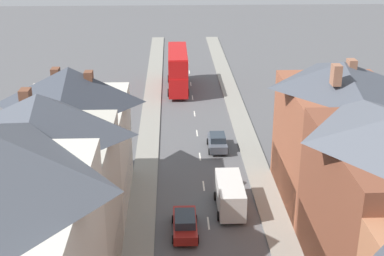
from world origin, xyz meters
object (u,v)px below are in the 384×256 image
(car_parked_left_b, at_px, (185,224))
(car_mid_white, at_px, (217,142))
(delivery_van, at_px, (230,194))
(double_decker_bus_lead, at_px, (178,69))

(car_parked_left_b, bearing_deg, car_mid_white, 76.44)
(car_parked_left_b, xyz_separation_m, delivery_van, (3.60, 3.24, 0.53))
(car_mid_white, bearing_deg, double_decker_bus_lead, 100.27)
(delivery_van, bearing_deg, double_decker_bus_lead, 96.52)
(double_decker_bus_lead, bearing_deg, car_mid_white, -79.73)
(delivery_van, bearing_deg, car_parked_left_b, -138.01)
(car_mid_white, distance_m, delivery_van, 11.70)
(double_decker_bus_lead, distance_m, car_parked_left_b, 34.90)
(double_decker_bus_lead, relative_size, delivery_van, 2.08)
(double_decker_bus_lead, distance_m, delivery_van, 31.84)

